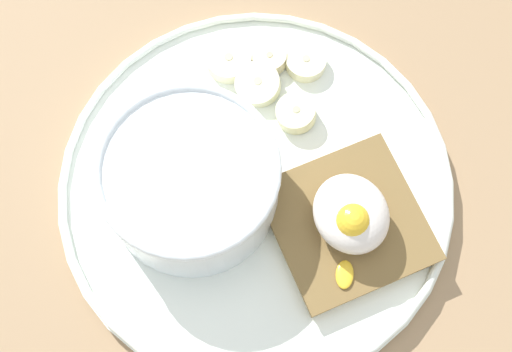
# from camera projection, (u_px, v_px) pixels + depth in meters

# --- Properties ---
(ground_plane) EXTENTS (1.20, 1.20, 0.02)m
(ground_plane) POSITION_uv_depth(u_px,v_px,m) (256.00, 194.00, 0.53)
(ground_plane) COLOR #9A7A58
(ground_plane) RESTS_ON ground
(plate) EXTENTS (0.28, 0.28, 0.02)m
(plate) POSITION_uv_depth(u_px,v_px,m) (256.00, 186.00, 0.51)
(plate) COLOR white
(plate) RESTS_ON ground_plane
(oatmeal_bowl) EXTENTS (0.12, 0.12, 0.06)m
(oatmeal_bowl) POSITION_uv_depth(u_px,v_px,m) (191.00, 182.00, 0.48)
(oatmeal_bowl) COLOR white
(oatmeal_bowl) RESTS_ON plate
(toast_slice) EXTENTS (0.10, 0.10, 0.01)m
(toast_slice) POSITION_uv_depth(u_px,v_px,m) (347.00, 223.00, 0.49)
(toast_slice) COLOR brown
(toast_slice) RESTS_ON plate
(poached_egg) EXTENTS (0.07, 0.05, 0.04)m
(poached_egg) POSITION_uv_depth(u_px,v_px,m) (351.00, 215.00, 0.47)
(poached_egg) COLOR white
(poached_egg) RESTS_ON toast_slice
(banana_slice_front) EXTENTS (0.04, 0.04, 0.02)m
(banana_slice_front) POSITION_uv_depth(u_px,v_px,m) (258.00, 84.00, 0.53)
(banana_slice_front) COLOR beige
(banana_slice_front) RESTS_ON plate
(banana_slice_left) EXTENTS (0.04, 0.04, 0.01)m
(banana_slice_left) POSITION_uv_depth(u_px,v_px,m) (229.00, 60.00, 0.54)
(banana_slice_left) COLOR #F4EEBC
(banana_slice_left) RESTS_ON plate
(banana_slice_back) EXTENTS (0.04, 0.04, 0.01)m
(banana_slice_back) POSITION_uv_depth(u_px,v_px,m) (306.00, 62.00, 0.54)
(banana_slice_back) COLOR #F2EBBD
(banana_slice_back) RESTS_ON plate
(banana_slice_right) EXTENTS (0.03, 0.04, 0.02)m
(banana_slice_right) POSITION_uv_depth(u_px,v_px,m) (296.00, 113.00, 0.52)
(banana_slice_right) COLOR beige
(banana_slice_right) RESTS_ON plate
(banana_slice_inner) EXTENTS (0.04, 0.04, 0.01)m
(banana_slice_inner) POSITION_uv_depth(u_px,v_px,m) (269.00, 58.00, 0.54)
(banana_slice_inner) COLOR beige
(banana_slice_inner) RESTS_ON plate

